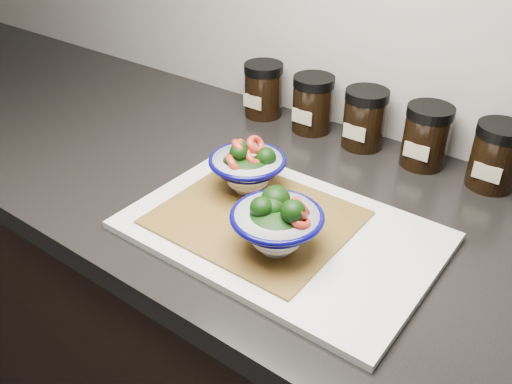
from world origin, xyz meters
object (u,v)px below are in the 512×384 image
Objects in this scene: spice_jar_c at (365,119)px; spice_jar_d at (426,136)px; bowl_left at (247,167)px; spice_jar_a at (263,90)px; bowl_right at (277,224)px; spice_jar_b at (313,104)px; spice_jar_e at (496,156)px; cutting_board at (281,231)px.

spice_jar_d is (0.12, 0.00, 0.00)m from spice_jar_c.
spice_jar_a is at bearing 121.51° from bowl_left.
spice_jar_a is at bearing 180.00° from spice_jar_c.
bowl_left is at bearing -58.49° from spice_jar_a.
bowl_right is 1.15× the size of spice_jar_b.
spice_jar_c is (0.11, 0.00, 0.00)m from spice_jar_b.
spice_jar_e is (0.12, 0.00, 0.00)m from spice_jar_d.
bowl_right is 1.15× the size of spice_jar_a.
spice_jar_c is (0.07, 0.28, 0.00)m from bowl_left.
cutting_board is 0.34m from spice_jar_d.
spice_jar_e is (0.31, 0.28, 0.00)m from bowl_left.
spice_jar_e is at bearing 0.00° from spice_jar_d.
spice_jar_d is at bearing 80.80° from bowl_right.
spice_jar_d is 0.12m from spice_jar_e.
bowl_left is at bearing 142.34° from bowl_right.
spice_jar_c and spice_jar_e have the same top height.
spice_jar_a and spice_jar_d have the same top height.
spice_jar_b is 1.00× the size of spice_jar_c.
spice_jar_e reaches higher than cutting_board.
bowl_left is 1.11× the size of spice_jar_e.
cutting_board is 3.98× the size of spice_jar_b.
spice_jar_a is at bearing 180.00° from spice_jar_d.
bowl_right reaches higher than cutting_board.
spice_jar_b and spice_jar_c have the same top height.
spice_jar_a is (-0.17, 0.28, 0.00)m from bowl_left.
bowl_right reaches higher than spice_jar_e.
spice_jar_d is at bearing 0.00° from spice_jar_a.
bowl_right is at bearing -51.59° from spice_jar_a.
bowl_right is 0.48m from spice_jar_a.
spice_jar_b is at bearing 180.00° from spice_jar_e.
bowl_left reaches higher than spice_jar_b.
bowl_right is 0.41m from spice_jar_b.
cutting_board is 0.36m from spice_jar_b.
spice_jar_d reaches higher than cutting_board.
bowl_left is 0.32m from spice_jar_a.
spice_jar_a is at bearing 180.00° from spice_jar_e.
spice_jar_c is (-0.04, 0.33, 0.05)m from cutting_board.
bowl_left reaches higher than spice_jar_c.
bowl_right is 0.38m from spice_jar_d.
spice_jar_a is 1.00× the size of spice_jar_c.
spice_jar_a is 0.48m from spice_jar_e.
spice_jar_b is 1.00× the size of spice_jar_e.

